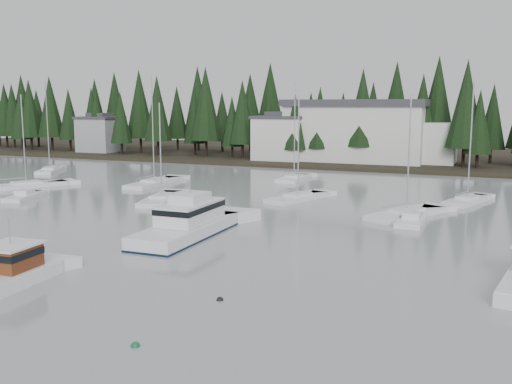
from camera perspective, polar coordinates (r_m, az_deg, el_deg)
ground at (r=28.35m, az=-20.89°, el=-13.63°), size 260.00×260.00×0.00m
far_shore_land at (r=117.59m, az=13.86°, el=3.35°), size 240.00×54.00×1.00m
conifer_treeline at (r=106.79m, az=12.90°, el=2.86°), size 200.00×22.00×20.00m
house_west at (r=104.43m, az=2.49°, el=5.51°), size 9.54×7.42×8.75m
house_far_west at (r=127.05m, az=-15.30°, el=5.67°), size 8.48×7.42×8.25m
harbor_inn at (r=103.36m, az=11.03°, el=5.95°), size 29.50×11.50×10.90m
cabin_cruiser_center at (r=46.36m, az=-6.81°, el=-3.42°), size 4.04×12.44×5.32m
sailboat_0 at (r=95.87m, az=-19.91°, el=1.98°), size 6.19×8.70×14.67m
sailboat_1 at (r=63.74m, az=4.20°, el=-0.72°), size 5.32×9.16×12.04m
sailboat_2 at (r=80.30m, az=3.83°, el=1.25°), size 3.09×8.08×13.94m
sailboat_4 at (r=78.98m, az=-21.98°, el=0.49°), size 7.47×10.38×12.32m
sailboat_7 at (r=77.02m, az=-10.13°, el=0.81°), size 3.43×11.01×14.88m
sailboat_9 at (r=56.12m, az=14.81°, el=-2.30°), size 6.85×9.89×11.92m
sailboat_10 at (r=63.63m, az=-9.41°, el=-0.85°), size 5.37×9.88×11.26m
sailboat_11 at (r=65.84m, az=20.37°, el=-0.92°), size 4.88×8.39×13.57m
runabout_0 at (r=69.46m, az=-22.10°, el=-0.51°), size 3.96×6.73×1.42m
runabout_1 at (r=52.80m, az=15.29°, el=-2.91°), size 2.26×5.50×1.42m
mooring_buoy_green at (r=26.46m, az=-11.98°, el=-14.87°), size 0.41×0.41×0.41m
mooring_buoy_dark at (r=31.54m, az=-3.63°, el=-10.75°), size 0.39×0.39×0.39m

